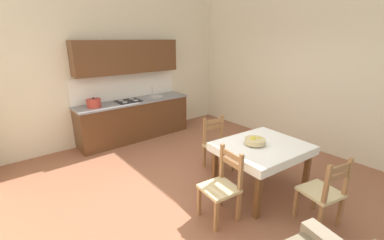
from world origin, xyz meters
name	(u,v)px	position (x,y,z in m)	size (l,w,h in m)	color
ground_plane	(205,187)	(0.00, 0.00, -0.05)	(5.99, 6.25, 0.10)	#935B42
wall_back	(118,48)	(0.00, 2.88, 2.02)	(5.99, 0.12, 4.04)	beige
wall_right	(307,49)	(2.75, 0.00, 2.02)	(0.12, 6.25, 4.04)	beige
kitchen_cabinetry	(133,102)	(0.09, 2.55, 0.86)	(2.57, 0.63, 2.20)	#56331C
dining_table	(262,152)	(0.54, -0.64, 0.63)	(1.34, 1.15, 0.75)	brown
dining_chair_kitchen_side	(217,145)	(0.52, 0.26, 0.44)	(0.49, 0.49, 0.93)	#D1BC89
dining_chair_tv_side	(222,187)	(-0.36, -0.71, 0.44)	(0.47, 0.47, 0.93)	#D1BC89
dining_chair_camera_side	(323,193)	(0.50, -1.59, 0.44)	(0.50, 0.50, 0.93)	#D1BC89
fruit_bowl	(255,141)	(0.45, -0.57, 0.81)	(0.30, 0.30, 0.12)	tan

